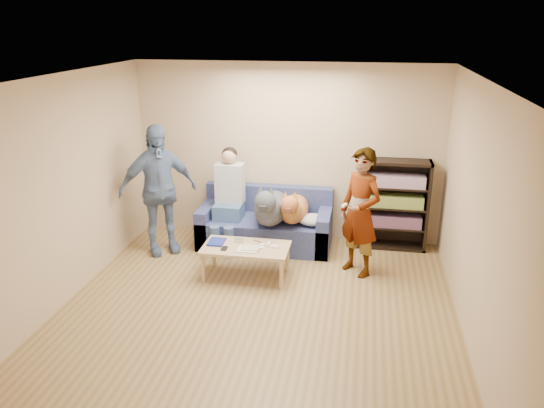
% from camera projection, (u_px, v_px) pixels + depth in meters
% --- Properties ---
extents(ground, '(5.00, 5.00, 0.00)m').
position_uv_depth(ground, '(253.00, 320.00, 5.88)').
color(ground, olive).
rests_on(ground, ground).
extents(ceiling, '(5.00, 5.00, 0.00)m').
position_uv_depth(ceiling, '(250.00, 81.00, 5.02)').
color(ceiling, white).
rests_on(ceiling, ground).
extents(wall_back, '(4.50, 0.00, 4.50)m').
position_uv_depth(wall_back, '(287.00, 153.00, 7.77)').
color(wall_back, tan).
rests_on(wall_back, ground).
extents(wall_front, '(4.50, 0.00, 4.50)m').
position_uv_depth(wall_front, '(163.00, 352.00, 3.13)').
color(wall_front, tan).
rests_on(wall_front, ground).
extents(wall_left, '(0.00, 5.00, 5.00)m').
position_uv_depth(wall_left, '(52.00, 198.00, 5.82)').
color(wall_left, tan).
rests_on(wall_left, ground).
extents(wall_right, '(0.00, 5.00, 5.00)m').
position_uv_depth(wall_right, '(481.00, 224.00, 5.08)').
color(wall_right, tan).
rests_on(wall_right, ground).
extents(blanket, '(0.42, 0.35, 0.14)m').
position_uv_depth(blanket, '(312.00, 220.00, 7.41)').
color(blanket, '#AFAEB3').
rests_on(blanket, sofa).
extents(person_standing_right, '(0.72, 0.70, 1.67)m').
position_uv_depth(person_standing_right, '(360.00, 213.00, 6.72)').
color(person_standing_right, gray).
rests_on(person_standing_right, ground).
extents(person_standing_left, '(1.14, 0.99, 1.84)m').
position_uv_depth(person_standing_left, '(158.00, 190.00, 7.33)').
color(person_standing_left, '#6B7FAB').
rests_on(person_standing_left, ground).
extents(held_controller, '(0.08, 0.12, 0.03)m').
position_uv_depth(held_controller, '(344.00, 205.00, 6.51)').
color(held_controller, silver).
rests_on(held_controller, person_standing_right).
extents(notebook_blue, '(0.20, 0.26, 0.03)m').
position_uv_depth(notebook_blue, '(217.00, 242.00, 6.85)').
color(notebook_blue, navy).
rests_on(notebook_blue, coffee_table).
extents(papers, '(0.26, 0.20, 0.02)m').
position_uv_depth(papers, '(248.00, 249.00, 6.63)').
color(papers, silver).
rests_on(papers, coffee_table).
extents(magazine, '(0.22, 0.17, 0.01)m').
position_uv_depth(magazine, '(251.00, 248.00, 6.64)').
color(magazine, beige).
rests_on(magazine, coffee_table).
extents(camera_silver, '(0.11, 0.06, 0.05)m').
position_uv_depth(camera_silver, '(239.00, 240.00, 6.86)').
color(camera_silver, '#BBBBC0').
rests_on(camera_silver, coffee_table).
extents(controller_a, '(0.04, 0.13, 0.03)m').
position_uv_depth(controller_a, '(269.00, 244.00, 6.78)').
color(controller_a, silver).
rests_on(controller_a, coffee_table).
extents(controller_b, '(0.09, 0.06, 0.03)m').
position_uv_depth(controller_b, '(274.00, 247.00, 6.69)').
color(controller_b, white).
rests_on(controller_b, coffee_table).
extents(headphone_cup_a, '(0.07, 0.07, 0.02)m').
position_uv_depth(headphone_cup_a, '(261.00, 248.00, 6.68)').
color(headphone_cup_a, white).
rests_on(headphone_cup_a, coffee_table).
extents(headphone_cup_b, '(0.07, 0.07, 0.02)m').
position_uv_depth(headphone_cup_b, '(262.00, 245.00, 6.76)').
color(headphone_cup_b, white).
rests_on(headphone_cup_b, coffee_table).
extents(pen_orange, '(0.13, 0.06, 0.01)m').
position_uv_depth(pen_orange, '(241.00, 251.00, 6.59)').
color(pen_orange, orange).
rests_on(pen_orange, coffee_table).
extents(pen_black, '(0.13, 0.08, 0.01)m').
position_uv_depth(pen_black, '(258.00, 241.00, 6.88)').
color(pen_black, black).
rests_on(pen_black, coffee_table).
extents(wallet, '(0.07, 0.12, 0.02)m').
position_uv_depth(wallet, '(224.00, 248.00, 6.66)').
color(wallet, black).
rests_on(wallet, coffee_table).
extents(sofa, '(1.90, 0.85, 0.82)m').
position_uv_depth(sofa, '(266.00, 226.00, 7.78)').
color(sofa, '#515B93').
rests_on(sofa, ground).
extents(person_seated, '(0.40, 0.73, 1.47)m').
position_uv_depth(person_seated, '(228.00, 195.00, 7.58)').
color(person_seated, '#446B96').
rests_on(person_seated, sofa).
extents(dog_gray, '(0.48, 1.28, 0.69)m').
position_uv_depth(dog_gray, '(271.00, 207.00, 7.39)').
color(dog_gray, '#4F5059').
rests_on(dog_gray, sofa).
extents(dog_tan, '(0.40, 1.16, 0.58)m').
position_uv_depth(dog_tan, '(293.00, 209.00, 7.46)').
color(dog_tan, '#C35F3B').
rests_on(dog_tan, sofa).
extents(coffee_table, '(1.10, 0.60, 0.42)m').
position_uv_depth(coffee_table, '(246.00, 250.00, 6.75)').
color(coffee_table, '#D4B182').
rests_on(coffee_table, ground).
extents(bookshelf, '(1.00, 0.34, 1.30)m').
position_uv_depth(bookshelf, '(392.00, 202.00, 7.56)').
color(bookshelf, black).
rests_on(bookshelf, ground).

